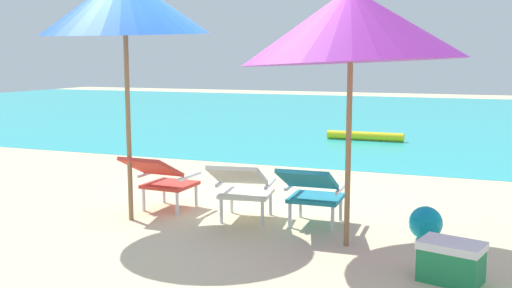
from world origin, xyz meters
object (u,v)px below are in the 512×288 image
object	(u,v)px
cooler_box	(451,261)
lounge_chair_right	(312,190)
swim_buoy	(365,136)
beach_ball	(426,223)
lounge_chair_left	(161,177)
beach_umbrella_left	(125,4)
beach_umbrella_right	(351,25)
lounge_chair_center	(242,186)

from	to	relation	value
cooler_box	lounge_chair_right	bearing A→B (deg)	144.26
swim_buoy	cooler_box	bearing A→B (deg)	-74.77
lounge_chair_right	beach_ball	distance (m)	1.13
lounge_chair_left	lounge_chair_right	bearing A→B (deg)	-0.97
lounge_chair_left	lounge_chair_right	xyz separation A→B (m)	(1.74, -0.03, 0.00)
beach_umbrella_left	beach_umbrella_right	size ratio (longest dim) A/B	1.10
swim_buoy	beach_umbrella_left	distance (m)	7.42
lounge_chair_left	beach_umbrella_left	world-z (taller)	beach_umbrella_left
beach_umbrella_left	beach_umbrella_right	distance (m)	2.35
swim_buoy	lounge_chair_right	bearing A→B (deg)	-84.05
beach_umbrella_left	beach_umbrella_right	world-z (taller)	beach_umbrella_left
lounge_chair_center	beach_ball	distance (m)	1.85
lounge_chair_right	beach_umbrella_left	bearing A→B (deg)	-169.18
lounge_chair_center	cooler_box	bearing A→B (deg)	-23.75
lounge_chair_left	beach_ball	size ratio (longest dim) A/B	2.83
lounge_chair_center	beach_umbrella_left	bearing A→B (deg)	-165.78
lounge_chair_center	beach_ball	size ratio (longest dim) A/B	2.95
lounge_chair_left	lounge_chair_right	distance (m)	1.74
swim_buoy	lounge_chair_left	world-z (taller)	lounge_chair_left
lounge_chair_right	beach_umbrella_left	size ratio (longest dim) A/B	0.34
lounge_chair_left	cooler_box	xyz separation A→B (m)	(3.13, -1.03, -0.24)
swim_buoy	beach_ball	distance (m)	6.82
lounge_chair_center	lounge_chair_right	world-z (taller)	same
lounge_chair_center	beach_ball	world-z (taller)	lounge_chair_center
swim_buoy	lounge_chair_center	bearing A→B (deg)	-90.32
lounge_chair_left	beach_ball	world-z (taller)	lounge_chair_left
lounge_chair_left	beach_umbrella_right	xyz separation A→B (m)	(2.19, -0.44, 1.59)
beach_umbrella_left	cooler_box	bearing A→B (deg)	-10.96
lounge_chair_center	beach_umbrella_right	size ratio (longest dim) A/B	0.40
cooler_box	lounge_chair_center	bearing A→B (deg)	156.25
lounge_chair_center	beach_umbrella_left	distance (m)	2.21
lounge_chair_left	beach_umbrella_right	world-z (taller)	beach_umbrella_right
beach_ball	beach_umbrella_right	bearing A→B (deg)	-145.36
lounge_chair_left	cooler_box	distance (m)	3.30
beach_umbrella_left	beach_umbrella_right	xyz separation A→B (m)	(2.34, -0.05, -0.26)
swim_buoy	lounge_chair_left	xyz separation A→B (m)	(-1.05, -6.60, 0.31)
beach_umbrella_right	cooler_box	bearing A→B (deg)	-32.04
lounge_chair_left	beach_umbrella_left	size ratio (longest dim) A/B	0.35
lounge_chair_right	beach_ball	size ratio (longest dim) A/B	2.79
beach_umbrella_left	lounge_chair_right	bearing A→B (deg)	10.82
swim_buoy	beach_umbrella_left	world-z (taller)	beach_umbrella_left
lounge_chair_center	beach_umbrella_right	xyz separation A→B (m)	(1.17, -0.34, 1.59)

